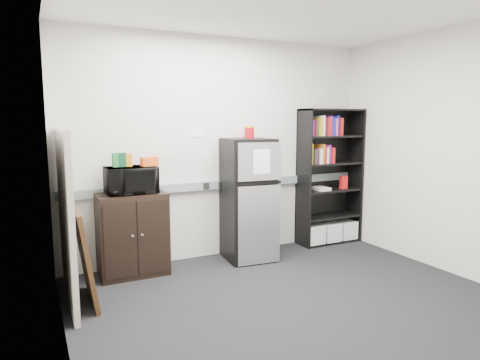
% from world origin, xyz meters
% --- Properties ---
extents(floor, '(4.00, 4.00, 0.00)m').
position_xyz_m(floor, '(0.00, 0.00, 0.00)').
color(floor, black).
rests_on(floor, ground).
extents(wall_back, '(4.00, 0.02, 2.70)m').
position_xyz_m(wall_back, '(0.00, 1.75, 1.35)').
color(wall_back, silver).
rests_on(wall_back, floor).
extents(wall_right, '(0.02, 3.50, 2.70)m').
position_xyz_m(wall_right, '(2.00, 0.00, 1.35)').
color(wall_right, silver).
rests_on(wall_right, floor).
extents(wall_left, '(0.02, 3.50, 2.70)m').
position_xyz_m(wall_left, '(-2.00, 0.00, 1.35)').
color(wall_left, silver).
rests_on(wall_left, floor).
extents(ceiling, '(4.00, 3.50, 0.02)m').
position_xyz_m(ceiling, '(0.00, 0.00, 2.70)').
color(ceiling, white).
rests_on(ceiling, wall_back).
extents(electrical_raceway, '(3.92, 0.05, 0.10)m').
position_xyz_m(electrical_raceway, '(0.00, 1.72, 0.90)').
color(electrical_raceway, gray).
rests_on(electrical_raceway, wall_back).
extents(wall_note, '(0.14, 0.00, 0.10)m').
position_xyz_m(wall_note, '(-0.35, 1.74, 1.55)').
color(wall_note, white).
rests_on(wall_note, wall_back).
extents(bookshelf, '(0.90, 0.34, 1.85)m').
position_xyz_m(bookshelf, '(1.53, 1.57, 0.91)').
color(bookshelf, black).
rests_on(bookshelf, floor).
extents(cubicle_partition, '(0.06, 1.30, 1.62)m').
position_xyz_m(cubicle_partition, '(-1.90, 1.08, 0.81)').
color(cubicle_partition, '#A0998E').
rests_on(cubicle_partition, floor).
extents(cabinet, '(0.73, 0.49, 0.91)m').
position_xyz_m(cabinet, '(-1.21, 1.50, 0.46)').
color(cabinet, black).
rests_on(cabinet, floor).
extents(microwave, '(0.54, 0.37, 0.29)m').
position_xyz_m(microwave, '(-1.21, 1.48, 1.06)').
color(microwave, black).
rests_on(microwave, cabinet).
extents(snack_box_a, '(0.08, 0.06, 0.15)m').
position_xyz_m(snack_box_a, '(-1.35, 1.52, 1.28)').
color(snack_box_a, '#1B5F2C').
rests_on(snack_box_a, microwave).
extents(snack_box_b, '(0.07, 0.05, 0.15)m').
position_xyz_m(snack_box_b, '(-1.28, 1.52, 1.28)').
color(snack_box_b, '#0C3821').
rests_on(snack_box_b, microwave).
extents(snack_box_c, '(0.08, 0.07, 0.14)m').
position_xyz_m(snack_box_c, '(-1.21, 1.52, 1.27)').
color(snack_box_c, orange).
rests_on(snack_box_c, microwave).
extents(snack_bag, '(0.19, 0.12, 0.10)m').
position_xyz_m(snack_bag, '(-1.00, 1.47, 1.25)').
color(snack_bag, '#DC4E16').
rests_on(snack_bag, microwave).
extents(refrigerator, '(0.60, 0.63, 1.48)m').
position_xyz_m(refrigerator, '(0.19, 1.42, 0.74)').
color(refrigerator, black).
rests_on(refrigerator, floor).
extents(coffee_can, '(0.12, 0.12, 0.17)m').
position_xyz_m(coffee_can, '(0.27, 1.55, 1.57)').
color(coffee_can, '#AD0714').
rests_on(coffee_can, refrigerator).
extents(framed_poster, '(0.16, 0.70, 0.90)m').
position_xyz_m(framed_poster, '(-1.77, 0.94, 0.45)').
color(framed_poster, '#301E0D').
rests_on(framed_poster, floor).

